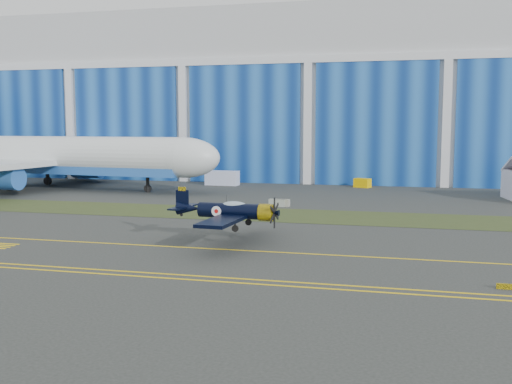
% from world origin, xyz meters
% --- Properties ---
extents(ground, '(260.00, 260.00, 0.00)m').
position_xyz_m(ground, '(0.00, 0.00, 0.00)').
color(ground, '#373A36').
rests_on(ground, ground).
extents(grass_median, '(260.00, 10.00, 0.02)m').
position_xyz_m(grass_median, '(0.00, 14.00, 0.02)').
color(grass_median, '#475128').
rests_on(grass_median, ground).
extents(hangar, '(220.00, 45.70, 30.00)m').
position_xyz_m(hangar, '(0.00, 71.79, 14.96)').
color(hangar, silver).
rests_on(hangar, ground).
extents(taxiway_centreline, '(200.00, 0.20, 0.02)m').
position_xyz_m(taxiway_centreline, '(0.00, -5.00, 0.01)').
color(taxiway_centreline, yellow).
rests_on(taxiway_centreline, ground).
extents(edge_line_near, '(80.00, 0.20, 0.02)m').
position_xyz_m(edge_line_near, '(0.00, -14.50, 0.01)').
color(edge_line_near, yellow).
rests_on(edge_line_near, ground).
extents(edge_line_far, '(80.00, 0.20, 0.02)m').
position_xyz_m(edge_line_far, '(0.00, -13.50, 0.01)').
color(edge_line_far, yellow).
rests_on(edge_line_far, ground).
extents(guard_board_right, '(1.20, 0.15, 0.35)m').
position_xyz_m(guard_board_right, '(22.00, -12.00, 0.17)').
color(guard_board_right, yellow).
rests_on(guard_board_right, ground).
extents(warbird, '(11.19, 13.16, 3.69)m').
position_xyz_m(warbird, '(1.74, -2.23, 2.72)').
color(warbird, black).
rests_on(warbird, ground).
extents(jetliner, '(71.05, 61.97, 23.08)m').
position_xyz_m(jetliner, '(-39.01, 32.89, 11.54)').
color(jetliner, silver).
rests_on(jetliner, ground).
extents(shipping_container, '(5.45, 2.25, 2.35)m').
position_xyz_m(shipping_container, '(-13.34, 44.12, 1.17)').
color(shipping_container, silver).
rests_on(shipping_container, ground).
extents(tug, '(2.87, 2.39, 1.44)m').
position_xyz_m(tug, '(9.35, 45.96, 0.72)').
color(tug, '#FFC500').
rests_on(tug, ground).
extents(barrier_a, '(2.04, 0.77, 0.90)m').
position_xyz_m(barrier_a, '(0.89, 20.77, 0.45)').
color(barrier_a, gray).
rests_on(barrier_a, ground).
extents(barrier_b, '(2.07, 0.89, 0.90)m').
position_xyz_m(barrier_b, '(1.39, 20.99, 0.45)').
color(barrier_b, gray).
rests_on(barrier_b, ground).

